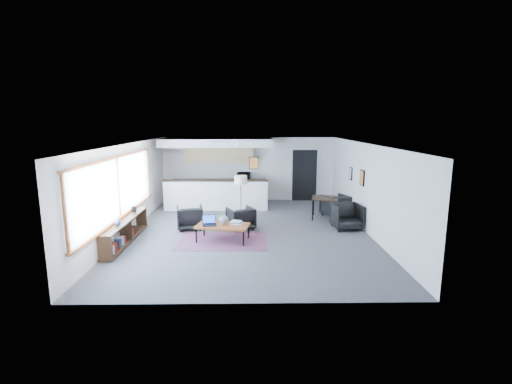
{
  "coord_description": "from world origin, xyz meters",
  "views": [
    {
      "loc": [
        0.08,
        -10.68,
        3.22
      ],
      "look_at": [
        0.24,
        0.4,
        1.12
      ],
      "focal_mm": 26.0,
      "sensor_mm": 36.0,
      "label": 1
    }
  ],
  "objects_px": {
    "ceramic_pot": "(224,220)",
    "microwave": "(244,175)",
    "laptop": "(209,222)",
    "dining_chair_far": "(335,206)",
    "armchair_right": "(241,217)",
    "book_stack": "(236,223)",
    "armchair_left": "(190,216)",
    "floor_lamp": "(241,182)",
    "dining_table": "(325,199)",
    "dining_chair_near": "(347,217)",
    "coffee_table": "(223,226)"
  },
  "relations": [
    {
      "from": "book_stack",
      "to": "armchair_right",
      "type": "xyz_separation_m",
      "value": [
        0.09,
        1.1,
        -0.13
      ]
    },
    {
      "from": "dining_chair_far",
      "to": "ceramic_pot",
      "type": "bearing_deg",
      "value": 14.87
    },
    {
      "from": "ceramic_pot",
      "to": "armchair_left",
      "type": "relative_size",
      "value": 0.34
    },
    {
      "from": "coffee_table",
      "to": "dining_chair_near",
      "type": "height_order",
      "value": "dining_chair_near"
    },
    {
      "from": "microwave",
      "to": "laptop",
      "type": "bearing_deg",
      "value": -96.47
    },
    {
      "from": "book_stack",
      "to": "dining_table",
      "type": "bearing_deg",
      "value": 38.97
    },
    {
      "from": "ceramic_pot",
      "to": "dining_chair_far",
      "type": "xyz_separation_m",
      "value": [
        3.65,
        2.62,
        -0.24
      ]
    },
    {
      "from": "armchair_right",
      "to": "dining_table",
      "type": "bearing_deg",
      "value": -179.99
    },
    {
      "from": "coffee_table",
      "to": "armchair_left",
      "type": "height_order",
      "value": "armchair_left"
    },
    {
      "from": "laptop",
      "to": "dining_chair_near",
      "type": "xyz_separation_m",
      "value": [
        4.05,
        1.11,
        -0.17
      ]
    },
    {
      "from": "book_stack",
      "to": "armchair_left",
      "type": "distance_m",
      "value": 1.86
    },
    {
      "from": "book_stack",
      "to": "floor_lamp",
      "type": "distance_m",
      "value": 2.43
    },
    {
      "from": "laptop",
      "to": "floor_lamp",
      "type": "distance_m",
      "value": 2.59
    },
    {
      "from": "laptop",
      "to": "armchair_left",
      "type": "relative_size",
      "value": 0.53
    },
    {
      "from": "armchair_right",
      "to": "dining_table",
      "type": "height_order",
      "value": "armchair_right"
    },
    {
      "from": "armchair_left",
      "to": "floor_lamp",
      "type": "distance_m",
      "value": 2.11
    },
    {
      "from": "laptop",
      "to": "armchair_left",
      "type": "xyz_separation_m",
      "value": [
        -0.72,
        1.18,
        -0.15
      ]
    },
    {
      "from": "coffee_table",
      "to": "armchair_right",
      "type": "bearing_deg",
      "value": 79.76
    },
    {
      "from": "dining_chair_near",
      "to": "ceramic_pot",
      "type": "bearing_deg",
      "value": -169.0
    },
    {
      "from": "armchair_left",
      "to": "dining_table",
      "type": "xyz_separation_m",
      "value": [
        4.35,
        1.19,
        0.27
      ]
    },
    {
      "from": "coffee_table",
      "to": "dining_table",
      "type": "xyz_separation_m",
      "value": [
        3.26,
        2.39,
        0.23
      ]
    },
    {
      "from": "laptop",
      "to": "ceramic_pot",
      "type": "relative_size",
      "value": 1.58
    },
    {
      "from": "dining_table",
      "to": "dining_chair_far",
      "type": "xyz_separation_m",
      "value": [
        0.43,
        0.25,
        -0.3
      ]
    },
    {
      "from": "armchair_right",
      "to": "dining_table",
      "type": "distance_m",
      "value": 3.07
    },
    {
      "from": "dining_table",
      "to": "microwave",
      "type": "relative_size",
      "value": 1.96
    },
    {
      "from": "dining_chair_near",
      "to": "dining_chair_far",
      "type": "relative_size",
      "value": 1.03
    },
    {
      "from": "ceramic_pot",
      "to": "microwave",
      "type": "relative_size",
      "value": 0.51
    },
    {
      "from": "laptop",
      "to": "microwave",
      "type": "xyz_separation_m",
      "value": [
        0.86,
        5.06,
        0.57
      ]
    },
    {
      "from": "armchair_left",
      "to": "ceramic_pot",
      "type": "bearing_deg",
      "value": 122.07
    },
    {
      "from": "dining_table",
      "to": "ceramic_pot",
      "type": "bearing_deg",
      "value": -143.62
    },
    {
      "from": "armchair_right",
      "to": "laptop",
      "type": "bearing_deg",
      "value": 30.18
    },
    {
      "from": "laptop",
      "to": "ceramic_pot",
      "type": "height_order",
      "value": "laptop"
    },
    {
      "from": "book_stack",
      "to": "armchair_left",
      "type": "relative_size",
      "value": 0.47
    },
    {
      "from": "floor_lamp",
      "to": "dining_table",
      "type": "bearing_deg",
      "value": 0.59
    },
    {
      "from": "dining_chair_near",
      "to": "armchair_right",
      "type": "bearing_deg",
      "value": 173.48
    },
    {
      "from": "ceramic_pot",
      "to": "dining_table",
      "type": "height_order",
      "value": "ceramic_pot"
    },
    {
      "from": "armchair_left",
      "to": "dining_chair_far",
      "type": "bearing_deg",
      "value": -174.66
    },
    {
      "from": "laptop",
      "to": "dining_chair_far",
      "type": "xyz_separation_m",
      "value": [
        4.05,
        2.62,
        -0.18
      ]
    },
    {
      "from": "armchair_right",
      "to": "dining_chair_far",
      "type": "height_order",
      "value": "armchair_right"
    },
    {
      "from": "dining_chair_near",
      "to": "dining_chair_far",
      "type": "height_order",
      "value": "dining_chair_near"
    },
    {
      "from": "dining_chair_far",
      "to": "laptop",
      "type": "bearing_deg",
      "value": 12.04
    },
    {
      "from": "armchair_right",
      "to": "dining_chair_near",
      "type": "bearing_deg",
      "value": 155.64
    },
    {
      "from": "book_stack",
      "to": "dining_chair_far",
      "type": "bearing_deg",
      "value": 37.94
    },
    {
      "from": "armchair_left",
      "to": "armchair_right",
      "type": "relative_size",
      "value": 1.04
    },
    {
      "from": "ceramic_pot",
      "to": "laptop",
      "type": "bearing_deg",
      "value": 179.47
    },
    {
      "from": "coffee_table",
      "to": "laptop",
      "type": "xyz_separation_m",
      "value": [
        -0.37,
        0.01,
        0.11
      ]
    },
    {
      "from": "dining_table",
      "to": "dining_chair_near",
      "type": "distance_m",
      "value": 1.37
    },
    {
      "from": "ceramic_pot",
      "to": "book_stack",
      "type": "xyz_separation_m",
      "value": [
        0.34,
        0.04,
        -0.09
      ]
    },
    {
      "from": "laptop",
      "to": "book_stack",
      "type": "bearing_deg",
      "value": -7.29
    },
    {
      "from": "dining_chair_near",
      "to": "armchair_left",
      "type": "bearing_deg",
      "value": 173.15
    }
  ]
}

